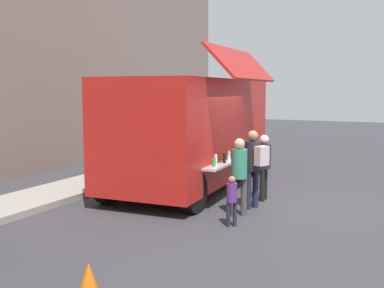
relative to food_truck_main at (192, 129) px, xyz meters
name	(u,v)px	position (x,y,z in m)	size (l,w,h in m)	color
ground_plane	(262,200)	(-0.63, -2.18, -1.61)	(60.00, 60.00, 0.00)	#38383D
curb_strip	(8,207)	(-4.01, 2.62, -1.53)	(28.00, 1.60, 0.15)	#9E998E
food_truck_main	(192,129)	(0.00, 0.00, 0.00)	(6.42, 3.50, 3.68)	red
traffic_cone_orange	(89,284)	(-6.86, -1.90, -1.33)	(0.36, 0.36, 0.55)	orange
trash_bin	(181,150)	(3.80, 2.32, -1.15)	(0.60, 0.60, 0.92)	#2E5C36
customer_front_ordering	(264,161)	(-0.60, -2.20, -0.66)	(0.33, 0.32, 1.59)	black
customer_mid_with_backpack	(254,161)	(-1.47, -2.24, -0.53)	(0.47, 0.58, 1.77)	#1F2439
customer_rear_waiting	(239,170)	(-2.18, -2.15, -0.62)	(0.34, 0.34, 1.66)	#494440
child_near_queue	(232,196)	(-2.97, -2.29, -1.01)	(0.20, 0.20, 1.00)	#1F2236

